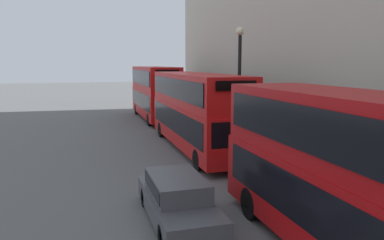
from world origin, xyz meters
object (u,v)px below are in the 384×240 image
Objects in this scene: bus_second_in_queue at (196,108)px; bus_third_in_queue at (155,91)px; car_hatchback at (177,198)px; pedestrian at (176,108)px; bus_leading at (384,184)px.

bus_third_in_queue is at bearing 90.00° from bus_second_in_queue.
bus_third_in_queue is 2.18× the size of car_hatchback.
bus_second_in_queue reaches higher than pedestrian.
bus_second_in_queue is 12.29m from bus_third_in_queue.
bus_second_in_queue is 14.23m from pedestrian.
bus_third_in_queue is 6.53× the size of pedestrian.
bus_second_in_queue is at bearing -99.23° from pedestrian.
bus_leading is 2.40× the size of car_hatchback.
car_hatchback is at bearing 126.69° from bus_leading.
bus_second_in_queue is at bearing 90.00° from bus_leading.
car_hatchback is (-3.40, 4.56, -1.57)m from bus_leading.
bus_third_in_queue reaches higher than bus_second_in_queue.
pedestrian is at bearing 80.77° from bus_second_in_queue.
car_hatchback is 23.84m from pedestrian.
bus_leading is at bearing -53.31° from car_hatchback.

